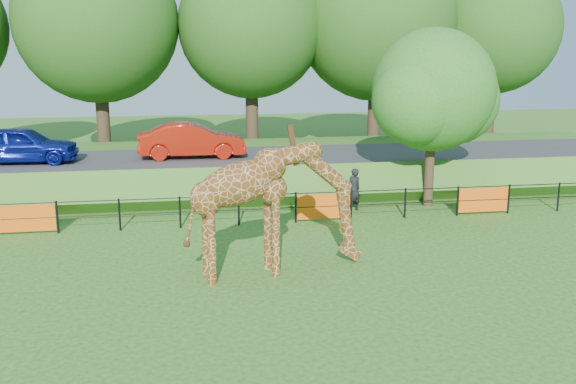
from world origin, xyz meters
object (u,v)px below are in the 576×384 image
giraffe (277,208)px  tree_east (435,95)px  visitor (354,190)px  car_blue (22,145)px  car_red (192,140)px

giraffe → tree_east: size_ratio=0.74×
giraffe → visitor: size_ratio=3.11×
giraffe → car_blue: (-8.90, 10.55, 0.37)m
car_red → tree_east: (9.03, -4.26, 2.12)m
car_red → tree_east: tree_east is taller
giraffe → visitor: giraffe is taller
giraffe → car_red: size_ratio=1.12×
visitor → tree_east: size_ratio=0.24×
car_red → visitor: 7.56m
car_blue → car_red: car_blue is taller
visitor → car_red: bearing=-59.2°
giraffe → car_blue: 13.81m
giraffe → car_blue: bearing=118.7°
tree_east → car_blue: bearing=165.6°
car_red → visitor: size_ratio=2.78×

